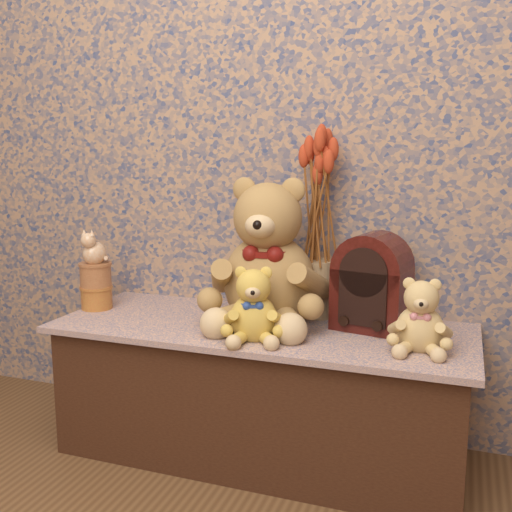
{
  "coord_description": "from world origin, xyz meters",
  "views": [
    {
      "loc": [
        0.61,
        -0.52,
        1.01
      ],
      "look_at": [
        0.0,
        1.19,
        0.69
      ],
      "focal_mm": 41.01,
      "sensor_mm": 36.0,
      "label": 1
    }
  ],
  "objects_px": {
    "biscuit_tin_lower": "(97,298)",
    "cat_figurine": "(94,246)",
    "teddy_medium": "(254,300)",
    "teddy_large": "(269,245)",
    "teddy_small": "(421,311)",
    "cathedral_radio": "(372,281)",
    "ceramic_vase": "(318,288)"
  },
  "relations": [
    {
      "from": "cat_figurine",
      "to": "ceramic_vase",
      "type": "bearing_deg",
      "value": 14.85
    },
    {
      "from": "ceramic_vase",
      "to": "cat_figurine",
      "type": "height_order",
      "value": "cat_figurine"
    },
    {
      "from": "biscuit_tin_lower",
      "to": "cathedral_radio",
      "type": "bearing_deg",
      "value": 5.11
    },
    {
      "from": "teddy_large",
      "to": "teddy_small",
      "type": "relative_size",
      "value": 2.28
    },
    {
      "from": "teddy_large",
      "to": "cathedral_radio",
      "type": "height_order",
      "value": "teddy_large"
    },
    {
      "from": "biscuit_tin_lower",
      "to": "teddy_large",
      "type": "bearing_deg",
      "value": 5.4
    },
    {
      "from": "teddy_medium",
      "to": "cat_figurine",
      "type": "distance_m",
      "value": 0.68
    },
    {
      "from": "ceramic_vase",
      "to": "biscuit_tin_lower",
      "type": "bearing_deg",
      "value": -167.43
    },
    {
      "from": "teddy_small",
      "to": "cat_figurine",
      "type": "distance_m",
      "value": 1.15
    },
    {
      "from": "teddy_medium",
      "to": "cat_figurine",
      "type": "bearing_deg",
      "value": 150.25
    },
    {
      "from": "biscuit_tin_lower",
      "to": "cat_figurine",
      "type": "relative_size",
      "value": 0.86
    },
    {
      "from": "teddy_medium",
      "to": "ceramic_vase",
      "type": "relative_size",
      "value": 1.23
    },
    {
      "from": "teddy_large",
      "to": "ceramic_vase",
      "type": "distance_m",
      "value": 0.24
    },
    {
      "from": "teddy_large",
      "to": "teddy_small",
      "type": "bearing_deg",
      "value": -19.75
    },
    {
      "from": "cathedral_radio",
      "to": "biscuit_tin_lower",
      "type": "distance_m",
      "value": 0.99
    },
    {
      "from": "teddy_medium",
      "to": "biscuit_tin_lower",
      "type": "distance_m",
      "value": 0.68
    },
    {
      "from": "teddy_medium",
      "to": "teddy_small",
      "type": "distance_m",
      "value": 0.49
    },
    {
      "from": "cathedral_radio",
      "to": "ceramic_vase",
      "type": "relative_size",
      "value": 1.59
    },
    {
      "from": "cathedral_radio",
      "to": "teddy_large",
      "type": "bearing_deg",
      "value": -164.51
    },
    {
      "from": "biscuit_tin_lower",
      "to": "cat_figurine",
      "type": "height_order",
      "value": "cat_figurine"
    },
    {
      "from": "teddy_small",
      "to": "ceramic_vase",
      "type": "distance_m",
      "value": 0.44
    },
    {
      "from": "ceramic_vase",
      "to": "biscuit_tin_lower",
      "type": "relative_size",
      "value": 1.77
    },
    {
      "from": "teddy_small",
      "to": "cathedral_radio",
      "type": "bearing_deg",
      "value": 132.0
    },
    {
      "from": "teddy_large",
      "to": "cat_figurine",
      "type": "relative_size",
      "value": 4.01
    },
    {
      "from": "teddy_small",
      "to": "ceramic_vase",
      "type": "xyz_separation_m",
      "value": [
        -0.36,
        0.25,
        -0.02
      ]
    },
    {
      "from": "teddy_large",
      "to": "teddy_medium",
      "type": "relative_size",
      "value": 2.13
    },
    {
      "from": "teddy_large",
      "to": "cat_figurine",
      "type": "xyz_separation_m",
      "value": [
        -0.64,
        -0.06,
        -0.03
      ]
    },
    {
      "from": "cathedral_radio",
      "to": "cat_figurine",
      "type": "xyz_separation_m",
      "value": [
        -0.98,
        -0.09,
        0.08
      ]
    },
    {
      "from": "cathedral_radio",
      "to": "ceramic_vase",
      "type": "xyz_separation_m",
      "value": [
        -0.2,
        0.09,
        -0.06
      ]
    },
    {
      "from": "teddy_small",
      "to": "biscuit_tin_lower",
      "type": "distance_m",
      "value": 1.15
    },
    {
      "from": "teddy_large",
      "to": "biscuit_tin_lower",
      "type": "bearing_deg",
      "value": -179.53
    },
    {
      "from": "teddy_large",
      "to": "cat_figurine",
      "type": "height_order",
      "value": "teddy_large"
    }
  ]
}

